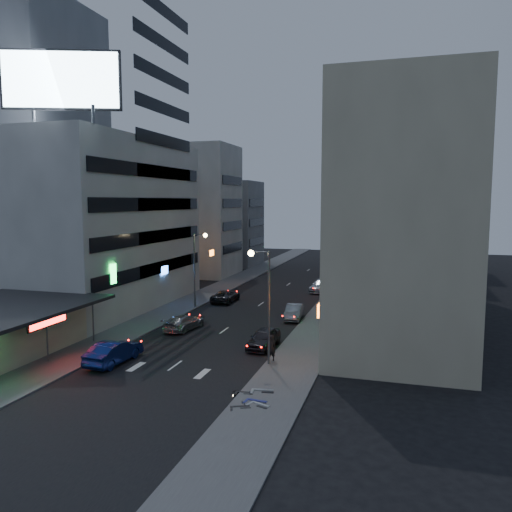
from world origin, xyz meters
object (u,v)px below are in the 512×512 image
at_px(road_car_silver, 184,322).
at_px(scooter_black_a, 250,396).
at_px(parked_car_right_near, 264,338).
at_px(scooter_black_b, 254,384).
at_px(scooter_silver_b, 274,380).
at_px(parked_car_right_far, 321,286).
at_px(scooter_silver_a, 271,397).
at_px(parked_car_left, 226,296).
at_px(person, 271,348).
at_px(road_car_blue, 114,352).
at_px(scooter_blue, 268,392).
at_px(parked_car_right_mid, 294,312).

bearing_deg(road_car_silver, scooter_black_a, 134.26).
xyz_separation_m(parked_car_right_near, scooter_black_b, (2.00, -9.33, -0.15)).
xyz_separation_m(scooter_black_a, scooter_silver_b, (0.75, 2.56, 0.11)).
distance_m(parked_car_right_far, scooter_silver_a, 36.89).
relative_size(parked_car_left, person, 2.54).
height_order(parked_car_right_near, road_car_blue, road_car_blue).
bearing_deg(road_car_blue, scooter_silver_b, 174.30).
height_order(road_car_blue, person, person).
bearing_deg(parked_car_right_near, scooter_silver_a, -68.58).
height_order(parked_car_right_near, road_car_silver, parked_car_right_near).
bearing_deg(scooter_blue, scooter_black_a, 137.64).
bearing_deg(scooter_black_a, road_car_blue, 45.77).
bearing_deg(parked_car_left, parked_car_right_near, 120.29).
height_order(scooter_black_a, scooter_silver_b, scooter_silver_b).
relative_size(scooter_blue, scooter_silver_b, 0.93).
xyz_separation_m(parked_car_right_near, scooter_black_a, (2.34, -11.23, -0.13)).
relative_size(road_car_blue, scooter_black_b, 3.10).
bearing_deg(scooter_black_b, parked_car_right_mid, 0.55).
bearing_deg(parked_car_left, person, 119.38).
height_order(road_car_silver, scooter_blue, road_car_silver).
bearing_deg(parked_car_left, parked_car_right_far, -133.44).
bearing_deg(scooter_blue, scooter_black_b, 52.25).
xyz_separation_m(parked_car_right_near, scooter_silver_a, (3.51, -11.06, -0.07)).
relative_size(scooter_black_a, scooter_silver_b, 0.82).
height_order(parked_car_right_mid, scooter_silver_b, parked_car_right_mid).
bearing_deg(parked_car_right_far, parked_car_left, -129.20).
bearing_deg(scooter_black_a, scooter_black_b, -12.48).
height_order(person, scooter_black_a, person).
xyz_separation_m(parked_car_right_mid, scooter_blue, (2.93, -20.47, -0.02)).
relative_size(parked_car_right_mid, parked_car_right_far, 0.82).
xyz_separation_m(parked_car_right_far, person, (1.08, -29.04, 0.31)).
xyz_separation_m(parked_car_right_far, scooter_blue, (2.79, -36.18, -0.07)).
relative_size(road_car_silver, person, 2.51).
bearing_deg(parked_car_right_mid, parked_car_left, 142.23).
relative_size(parked_car_right_mid, parked_car_left, 0.89).
bearing_deg(road_car_blue, scooter_black_a, 162.02).
relative_size(road_car_silver, scooter_blue, 2.53).
height_order(parked_car_left, scooter_blue, parked_car_left).
relative_size(road_car_silver, scooter_black_b, 2.97).
distance_m(parked_car_left, road_car_blue, 22.72).
bearing_deg(scooter_black_b, road_car_blue, 72.12).
height_order(scooter_blue, scooter_silver_b, scooter_silver_b).
xyz_separation_m(parked_car_right_far, road_car_silver, (-8.77, -22.50, -0.07)).
bearing_deg(scooter_black_a, road_car_silver, 13.81).
bearing_deg(parked_car_right_near, scooter_blue, -69.24).
xyz_separation_m(road_car_silver, scooter_silver_a, (11.88, -14.27, -0.01)).
bearing_deg(scooter_silver_b, scooter_blue, 175.23).
relative_size(parked_car_left, parked_car_right_far, 0.92).
distance_m(scooter_black_a, scooter_silver_a, 1.18).
distance_m(road_car_blue, scooter_black_a, 12.44).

